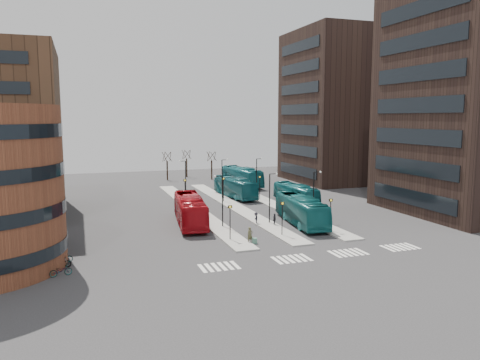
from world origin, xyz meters
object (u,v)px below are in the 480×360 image
object	(u,v)px
commuter_b	(275,220)
commuter_c	(256,218)
bicycle_far	(62,258)
bicycle_near	(61,271)
red_bus	(190,210)
bicycle_mid	(62,262)
suitcase	(255,241)
teal_bus_c	(296,194)
traveller	(250,235)
teal_bus_d	(242,177)
commuter_a	(191,221)
teal_bus_b	(235,187)
teal_bus_a	(301,210)

from	to	relation	value
commuter_b	commuter_c	xyz separation A→B (m)	(-1.87, 1.38, -0.00)
commuter_b	bicycle_far	bearing A→B (deg)	118.94
bicycle_near	bicycle_far	world-z (taller)	bicycle_far
red_bus	bicycle_mid	world-z (taller)	red_bus
suitcase	teal_bus_c	size ratio (longest dim) A/B	0.05
traveller	bicycle_far	bearing A→B (deg)	176.21
suitcase	traveller	world-z (taller)	traveller
teal_bus_d	traveller	size ratio (longest dim) A/B	7.66
teal_bus_d	bicycle_near	xyz separation A→B (m)	(-30.93, -43.32, -1.34)
commuter_a	bicycle_near	world-z (taller)	commuter_a
teal_bus_c	commuter_b	size ratio (longest dim) A/B	7.13
red_bus	teal_bus_b	distance (m)	20.18
red_bus	teal_bus_a	xyz separation A→B (m)	(12.88, -4.25, -0.05)
commuter_a	bicycle_far	size ratio (longest dim) A/B	0.93
red_bus	traveller	distance (m)	11.20
red_bus	teal_bus_b	bearing A→B (deg)	63.00
teal_bus_a	commuter_c	distance (m)	5.63
commuter_a	bicycle_mid	size ratio (longest dim) A/B	1.02
teal_bus_c	commuter_b	bearing A→B (deg)	-127.68
commuter_a	bicycle_near	bearing A→B (deg)	23.26
teal_bus_d	commuter_b	xyz separation A→B (m)	(-7.17, -32.47, -1.05)
traveller	bicycle_near	size ratio (longest dim) A/B	0.96
traveller	commuter_a	bearing A→B (deg)	110.43
suitcase	teal_bus_d	world-z (taller)	teal_bus_d
bicycle_near	red_bus	bearing A→B (deg)	-55.17
teal_bus_d	commuter_a	size ratio (longest dim) A/B	7.66
teal_bus_a	teal_bus_d	size ratio (longest dim) A/B	0.96
commuter_c	bicycle_near	distance (m)	25.08
suitcase	commuter_c	xyz separation A→B (m)	(3.25, 8.08, 0.46)
teal_bus_d	bicycle_mid	bearing A→B (deg)	-133.02
suitcase	bicycle_far	size ratio (longest dim) A/B	0.32
teal_bus_b	bicycle_mid	distance (m)	38.92
commuter_b	bicycle_near	bearing A→B (deg)	126.67
traveller	bicycle_near	xyz separation A→B (m)	(-18.25, -4.48, -0.38)
red_bus	teal_bus_c	size ratio (longest dim) A/B	1.19
teal_bus_c	traveller	world-z (taller)	teal_bus_c
traveller	bicycle_near	distance (m)	18.80
traveller	suitcase	bearing A→B (deg)	-45.86
teal_bus_b	commuter_a	size ratio (longest dim) A/B	6.99
commuter_c	red_bus	bearing A→B (deg)	-97.34
teal_bus_b	commuter_c	size ratio (longest dim) A/B	7.91
suitcase	bicycle_far	bearing A→B (deg)	-168.44
red_bus	bicycle_near	world-z (taller)	red_bus
commuter_b	traveller	bearing A→B (deg)	151.30
bicycle_mid	teal_bus_b	bearing A→B (deg)	-25.73
teal_bus_b	bicycle_far	xyz separation A→B (m)	(-25.67, -27.93, -1.17)
traveller	bicycle_mid	bearing A→B (deg)	-179.73
bicycle_near	bicycle_mid	xyz separation A→B (m)	(0.00, 2.37, 0.03)
teal_bus_c	commuter_c	xyz separation A→B (m)	(-10.70, -11.03, -0.74)
commuter_a	teal_bus_c	bearing A→B (deg)	-170.77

